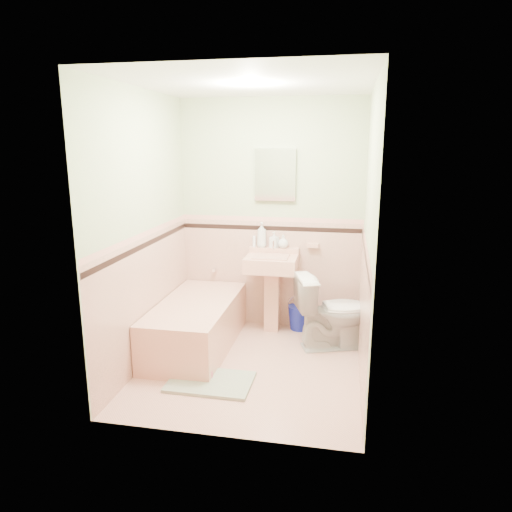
% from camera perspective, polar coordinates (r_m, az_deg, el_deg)
% --- Properties ---
extents(floor, '(2.20, 2.20, 0.00)m').
position_cam_1_polar(floor, '(4.51, -0.62, -13.21)').
color(floor, '#E1A993').
rests_on(floor, ground).
extents(ceiling, '(2.20, 2.20, 0.00)m').
position_cam_1_polar(ceiling, '(4.06, -0.71, 20.22)').
color(ceiling, white).
rests_on(ceiling, ground).
extents(wall_back, '(2.50, 0.00, 2.50)m').
position_cam_1_polar(wall_back, '(5.17, 1.79, 4.84)').
color(wall_back, '#EFE0C3').
rests_on(wall_back, ground).
extents(wall_front, '(2.50, 0.00, 2.50)m').
position_cam_1_polar(wall_front, '(3.06, -4.80, -1.17)').
color(wall_front, '#EFE0C3').
rests_on(wall_front, ground).
extents(wall_left, '(0.00, 2.50, 2.50)m').
position_cam_1_polar(wall_left, '(4.41, -13.52, 2.99)').
color(wall_left, '#EFE0C3').
rests_on(wall_left, ground).
extents(wall_right, '(0.00, 2.50, 2.50)m').
position_cam_1_polar(wall_right, '(4.03, 13.43, 2.03)').
color(wall_right, '#EFE0C3').
rests_on(wall_right, ground).
extents(wainscot_back, '(2.00, 0.00, 2.00)m').
position_cam_1_polar(wainscot_back, '(5.29, 1.72, -2.16)').
color(wainscot_back, '#E4AE98').
rests_on(wainscot_back, ground).
extents(wainscot_front, '(2.00, 0.00, 2.00)m').
position_cam_1_polar(wainscot_front, '(3.29, -4.52, -12.14)').
color(wainscot_front, '#E4AE98').
rests_on(wainscot_front, ground).
extents(wainscot_left, '(0.00, 2.20, 2.20)m').
position_cam_1_polar(wainscot_left, '(4.56, -12.94, -5.06)').
color(wainscot_left, '#E4AE98').
rests_on(wainscot_left, ground).
extents(wainscot_right, '(0.00, 2.20, 2.20)m').
position_cam_1_polar(wainscot_right, '(4.20, 12.79, -6.69)').
color(wainscot_right, '#E4AE98').
rests_on(wainscot_right, ground).
extents(accent_back, '(2.00, 0.00, 2.00)m').
position_cam_1_polar(accent_back, '(5.17, 1.75, 3.38)').
color(accent_back, black).
rests_on(accent_back, ground).
extents(accent_front, '(2.00, 0.00, 2.00)m').
position_cam_1_polar(accent_front, '(3.11, -4.66, -3.41)').
color(accent_front, black).
rests_on(accent_front, ground).
extents(accent_left, '(0.00, 2.20, 2.20)m').
position_cam_1_polar(accent_left, '(4.43, -13.21, 1.33)').
color(accent_left, black).
rests_on(accent_left, ground).
extents(accent_right, '(0.00, 2.20, 2.20)m').
position_cam_1_polar(accent_right, '(4.05, 13.08, 0.24)').
color(accent_right, black).
rests_on(accent_right, ground).
extents(cap_back, '(2.00, 0.00, 2.00)m').
position_cam_1_polar(cap_back, '(5.16, 1.76, 4.48)').
color(cap_back, '#E19D8C').
rests_on(cap_back, ground).
extents(cap_front, '(2.00, 0.00, 2.00)m').
position_cam_1_polar(cap_front, '(3.08, -4.70, -1.63)').
color(cap_front, '#E19D8C').
rests_on(cap_front, ground).
extents(cap_left, '(0.00, 2.20, 2.20)m').
position_cam_1_polar(cap_left, '(4.41, -13.28, 2.61)').
color(cap_left, '#E19D8C').
rests_on(cap_left, ground).
extents(cap_right, '(0.00, 2.20, 2.20)m').
position_cam_1_polar(cap_right, '(4.03, 13.15, 1.63)').
color(cap_right, '#E19D8C').
rests_on(cap_right, ground).
extents(bathtub, '(0.70, 1.50, 0.45)m').
position_cam_1_polar(bathtub, '(4.86, -7.22, -8.39)').
color(bathtub, '#DC9C84').
rests_on(bathtub, floor).
extents(tub_faucet, '(0.04, 0.12, 0.04)m').
position_cam_1_polar(tub_faucet, '(5.38, -4.98, -1.61)').
color(tub_faucet, silver).
rests_on(tub_faucet, wall_back).
extents(sink, '(0.54, 0.48, 0.86)m').
position_cam_1_polar(sink, '(5.12, 1.85, -4.71)').
color(sink, '#DC9C84').
rests_on(sink, floor).
extents(sink_faucet, '(0.02, 0.02, 0.10)m').
position_cam_1_polar(sink_faucet, '(5.12, 2.14, 1.33)').
color(sink_faucet, silver).
rests_on(sink_faucet, sink).
extents(medicine_cabinet, '(0.44, 0.04, 0.55)m').
position_cam_1_polar(medicine_cabinet, '(5.08, 2.34, 9.79)').
color(medicine_cabinet, white).
rests_on(medicine_cabinet, wall_back).
extents(soap_dish, '(0.13, 0.07, 0.04)m').
position_cam_1_polar(soap_dish, '(5.13, 6.89, 1.28)').
color(soap_dish, '#DC9C84').
rests_on(soap_dish, wall_back).
extents(soap_bottle_left, '(0.14, 0.14, 0.27)m').
position_cam_1_polar(soap_bottle_left, '(5.16, 0.70, 2.58)').
color(soap_bottle_left, '#B2B2B2').
rests_on(soap_bottle_left, sink).
extents(soap_bottle_mid, '(0.10, 0.10, 0.17)m').
position_cam_1_polar(soap_bottle_mid, '(5.15, 2.21, 1.99)').
color(soap_bottle_mid, '#B2B2B2').
rests_on(soap_bottle_mid, sink).
extents(soap_bottle_right, '(0.11, 0.11, 0.14)m').
position_cam_1_polar(soap_bottle_right, '(5.14, 3.31, 1.77)').
color(soap_bottle_right, '#B2B2B2').
rests_on(soap_bottle_right, sink).
extents(tube, '(0.04, 0.04, 0.12)m').
position_cam_1_polar(tube, '(5.19, -0.23, 1.78)').
color(tube, white).
rests_on(tube, sink).
extents(toilet, '(0.85, 0.65, 0.76)m').
position_cam_1_polar(toilet, '(4.83, 9.36, -6.61)').
color(toilet, white).
rests_on(toilet, floor).
extents(bucket, '(0.34, 0.34, 0.27)m').
position_cam_1_polar(bucket, '(5.32, 5.35, -7.41)').
color(bucket, '#1420A4').
rests_on(bucket, floor).
extents(bath_mat, '(0.72, 0.48, 0.03)m').
position_cam_1_polar(bath_mat, '(4.23, -5.53, -14.94)').
color(bath_mat, '#949F85').
rests_on(bath_mat, floor).
extents(shoe, '(0.16, 0.10, 0.06)m').
position_cam_1_polar(shoe, '(4.26, -6.46, -14.06)').
color(shoe, '#BF1E59').
rests_on(shoe, bath_mat).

